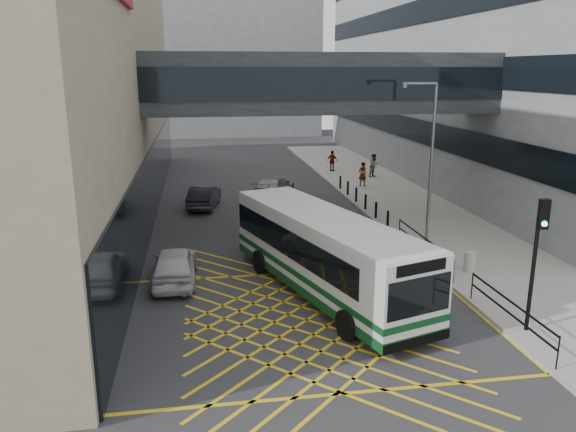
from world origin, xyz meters
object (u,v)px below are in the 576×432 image
car_dark (204,196)px  pedestrian_a (362,174)px  car_silver (274,186)px  traffic_light (538,247)px  litter_bin (470,262)px  pedestrian_b (374,166)px  car_white (174,264)px  pedestrian_c (332,161)px  bus (323,252)px  street_lamp (428,154)px

car_dark → pedestrian_a: pedestrian_a is taller
car_silver → traffic_light: 21.75m
litter_bin → pedestrian_b: pedestrian_b is taller
car_white → pedestrian_c: size_ratio=2.79×
car_white → pedestrian_b: 24.26m
bus → pedestrian_a: bearing=51.5°
street_lamp → pedestrian_a: bearing=87.2°
pedestrian_b → traffic_light: bearing=-132.1°
car_dark → pedestrian_a: 11.83m
car_white → traffic_light: bearing=150.5°
bus → car_dark: bearing=88.6°
car_dark → street_lamp: street_lamp is taller
pedestrian_c → car_white: bearing=105.5°
car_dark → street_lamp: (10.21, -9.40, 3.73)m
car_white → car_silver: bearing=-111.4°
pedestrian_b → pedestrian_c: (-2.57, 2.97, -0.05)m
bus → street_lamp: size_ratio=1.48×
bus → pedestrian_b: 23.31m
bus → litter_bin: bearing=-10.3°
pedestrian_a → pedestrian_b: size_ratio=0.97×
car_dark → street_lamp: 14.37m
traffic_light → car_silver: bearing=109.9°
car_white → pedestrian_a: (12.50, 16.28, 0.28)m
car_white → traffic_light: size_ratio=1.06×
car_dark → pedestrian_c: bearing=-124.7°
car_white → street_lamp: street_lamp is taller
litter_bin → pedestrian_c: pedestrian_c is taller
bus → car_dark: size_ratio=2.51×
bus → street_lamp: bearing=21.7°
street_lamp → pedestrian_c: 19.88m
car_silver → litter_bin: 16.73m
car_silver → pedestrian_c: bearing=-104.4°
car_silver → traffic_light: bearing=125.9°
pedestrian_a → bus: bearing=53.4°
pedestrian_b → litter_bin: bearing=-132.0°
street_lamp → pedestrian_b: bearing=81.5°
street_lamp → pedestrian_a: street_lamp is taller
traffic_light → pedestrian_b: traffic_light is taller
pedestrian_c → car_silver: bearing=97.0°
car_dark → pedestrian_c: pedestrian_c is taller
pedestrian_a → car_silver: bearing=-0.0°
litter_bin → pedestrian_a: 17.51m
car_white → car_dark: bearing=-95.4°
pedestrian_a → pedestrian_c: (-0.68, 6.22, -0.02)m
car_white → car_silver: car_silver is taller
litter_bin → pedestrian_c: (-0.06, 23.72, 0.40)m
car_white → traffic_light: traffic_light is taller
bus → pedestrian_b: bearing=50.0°
car_white → car_dark: 12.39m
car_white → pedestrian_a: pedestrian_a is taller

